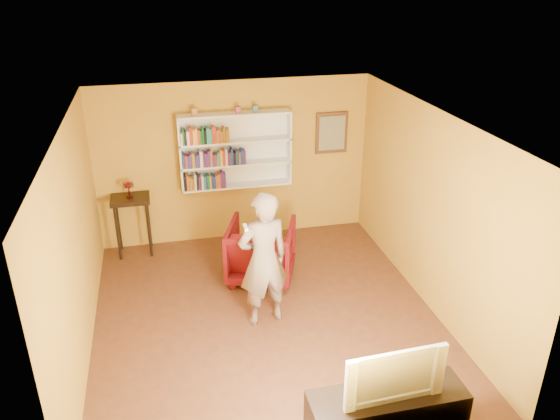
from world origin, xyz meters
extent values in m
cube|color=#4C2A18|center=(0.00, 0.00, -0.06)|extent=(5.30, 5.80, 0.12)
cube|color=#B38121|center=(0.00, 2.52, 1.35)|extent=(5.30, 0.04, 2.70)
cube|color=#B38121|center=(0.00, -2.52, 1.35)|extent=(5.30, 0.04, 2.70)
cube|color=#B38121|center=(-2.27, 0.00, 1.35)|extent=(0.04, 5.80, 2.70)
cube|color=#B38121|center=(2.27, 0.00, 1.35)|extent=(0.04, 5.80, 2.70)
cube|color=white|center=(0.00, 0.00, 2.73)|extent=(5.30, 5.80, 0.06)
cube|color=white|center=(0.00, 2.48, 1.60)|extent=(1.80, 0.03, 1.20)
cube|color=white|center=(-0.89, 2.35, 1.60)|extent=(0.03, 0.28, 1.20)
cube|color=white|center=(0.89, 2.35, 1.60)|extent=(0.03, 0.28, 1.20)
cube|color=white|center=(0.00, 2.35, 1.00)|extent=(1.80, 0.28, 0.03)
cube|color=white|center=(0.00, 2.35, 1.38)|extent=(1.80, 0.28, 0.03)
cube|color=white|center=(0.00, 2.35, 1.76)|extent=(1.80, 0.28, 0.03)
cube|color=white|center=(0.00, 2.35, 2.20)|extent=(1.80, 0.28, 0.03)
cube|color=black|center=(-0.84, 2.31, 1.14)|extent=(0.04, 0.19, 0.25)
cube|color=#BD5925|center=(-0.80, 2.31, 1.14)|extent=(0.03, 0.18, 0.26)
cube|color=#97651B|center=(-0.76, 2.31, 1.12)|extent=(0.04, 0.18, 0.22)
cube|color=#97651B|center=(-0.72, 2.31, 1.11)|extent=(0.03, 0.18, 0.20)
cube|color=silver|center=(-0.68, 2.30, 1.15)|extent=(0.03, 0.15, 0.27)
cube|color=black|center=(-0.65, 2.31, 1.15)|extent=(0.03, 0.18, 0.26)
cube|color=#4B2267|center=(-0.61, 2.30, 1.13)|extent=(0.04, 0.16, 0.22)
cube|color=silver|center=(-0.57, 2.31, 1.13)|extent=(0.03, 0.19, 0.23)
cube|color=teal|center=(-0.53, 2.31, 1.12)|extent=(0.03, 0.19, 0.22)
cube|color=navy|center=(-0.50, 2.29, 1.13)|extent=(0.02, 0.15, 0.24)
cube|color=#16662F|center=(-0.47, 2.31, 1.13)|extent=(0.03, 0.18, 0.22)
cube|color=gold|center=(-0.44, 2.30, 1.12)|extent=(0.02, 0.15, 0.22)
cube|color=navy|center=(-0.41, 2.30, 1.13)|extent=(0.02, 0.17, 0.23)
cube|color=navy|center=(-0.37, 2.31, 1.12)|extent=(0.04, 0.19, 0.20)
cube|color=#BD5925|center=(-0.34, 2.30, 1.13)|extent=(0.03, 0.15, 0.23)
cube|color=#BD5925|center=(-0.30, 2.31, 1.13)|extent=(0.04, 0.18, 0.24)
cube|color=#4B2267|center=(-0.25, 2.30, 1.15)|extent=(0.04, 0.16, 0.27)
cube|color=#4B2267|center=(-0.21, 2.29, 1.13)|extent=(0.03, 0.14, 0.24)
cube|color=navy|center=(-0.84, 2.31, 1.51)|extent=(0.03, 0.18, 0.24)
cube|color=#AF331B|center=(-0.80, 2.31, 1.50)|extent=(0.04, 0.19, 0.21)
cube|color=navy|center=(-0.76, 2.30, 1.49)|extent=(0.03, 0.15, 0.20)
cube|color=#4B2267|center=(-0.73, 2.31, 1.51)|extent=(0.03, 0.18, 0.23)
cube|color=#97651B|center=(-0.69, 2.30, 1.51)|extent=(0.04, 0.16, 0.24)
cube|color=navy|center=(-0.64, 2.29, 1.49)|extent=(0.03, 0.15, 0.19)
cube|color=#4B2267|center=(-0.61, 2.30, 1.50)|extent=(0.03, 0.16, 0.22)
cube|color=silver|center=(-0.57, 2.31, 1.52)|extent=(0.04, 0.18, 0.26)
cube|color=#4B2267|center=(-0.53, 2.30, 1.52)|extent=(0.03, 0.16, 0.25)
cube|color=#4B2267|center=(-0.49, 2.29, 1.51)|extent=(0.04, 0.15, 0.22)
cube|color=#4B2267|center=(-0.44, 2.30, 1.52)|extent=(0.04, 0.16, 0.25)
cube|color=#97651B|center=(-0.41, 2.31, 1.53)|extent=(0.03, 0.17, 0.27)
cube|color=#4B2267|center=(-0.37, 2.30, 1.49)|extent=(0.04, 0.15, 0.20)
cube|color=#AF331B|center=(-0.33, 2.31, 1.49)|extent=(0.03, 0.19, 0.19)
cube|color=teal|center=(-0.29, 2.30, 1.50)|extent=(0.04, 0.16, 0.21)
cube|color=gold|center=(-0.25, 2.30, 1.52)|extent=(0.04, 0.15, 0.25)
cube|color=#AF331B|center=(-0.20, 2.31, 1.52)|extent=(0.04, 0.19, 0.25)
cube|color=silver|center=(-0.17, 2.29, 1.52)|extent=(0.03, 0.14, 0.26)
cube|color=#4B2267|center=(-0.12, 2.29, 1.50)|extent=(0.04, 0.15, 0.21)
cube|color=navy|center=(-0.08, 2.31, 1.53)|extent=(0.03, 0.19, 0.26)
cube|color=black|center=(-0.04, 2.31, 1.50)|extent=(0.04, 0.17, 0.21)
cube|color=navy|center=(0.01, 2.31, 1.51)|extent=(0.04, 0.17, 0.23)
cube|color=#97651B|center=(0.05, 2.30, 1.50)|extent=(0.02, 0.17, 0.21)
cube|color=navy|center=(0.08, 2.31, 1.51)|extent=(0.04, 0.18, 0.24)
cube|color=#4B2267|center=(0.13, 2.31, 1.50)|extent=(0.04, 0.18, 0.22)
cube|color=silver|center=(-0.85, 2.30, 1.87)|extent=(0.03, 0.16, 0.19)
cube|color=#16662F|center=(-0.82, 2.31, 1.90)|extent=(0.02, 0.18, 0.25)
cube|color=black|center=(-0.79, 2.31, 1.89)|extent=(0.03, 0.18, 0.23)
cube|color=silver|center=(-0.75, 2.30, 1.88)|extent=(0.04, 0.16, 0.22)
cube|color=#AF331B|center=(-0.70, 2.31, 1.91)|extent=(0.04, 0.19, 0.27)
cube|color=gold|center=(-0.66, 2.31, 1.89)|extent=(0.04, 0.19, 0.24)
cube|color=gold|center=(-0.62, 2.29, 1.91)|extent=(0.03, 0.15, 0.26)
cube|color=#AF331B|center=(-0.58, 2.30, 1.89)|extent=(0.04, 0.16, 0.23)
cube|color=#16662F|center=(-0.55, 2.29, 1.88)|extent=(0.03, 0.15, 0.22)
cube|color=#16662F|center=(-0.52, 2.31, 1.90)|extent=(0.02, 0.19, 0.25)
cube|color=black|center=(-0.48, 2.29, 1.89)|extent=(0.03, 0.14, 0.22)
cube|color=teal|center=(-0.44, 2.31, 1.90)|extent=(0.04, 0.19, 0.25)
cube|color=teal|center=(-0.40, 2.30, 1.89)|extent=(0.03, 0.15, 0.23)
cube|color=#AF331B|center=(-0.36, 2.30, 1.91)|extent=(0.03, 0.16, 0.27)
cube|color=#AF331B|center=(-0.33, 2.30, 1.90)|extent=(0.03, 0.15, 0.26)
cube|color=#97651B|center=(-0.30, 2.30, 1.88)|extent=(0.03, 0.16, 0.21)
cube|color=#AF331B|center=(-0.26, 2.31, 1.88)|extent=(0.02, 0.17, 0.22)
cube|color=#97651B|center=(-0.23, 2.29, 1.87)|extent=(0.04, 0.15, 0.19)
cube|color=#97651B|center=(-0.19, 2.30, 1.90)|extent=(0.03, 0.16, 0.24)
cube|color=#97651B|center=(-0.15, 2.31, 1.88)|extent=(0.03, 0.18, 0.21)
cube|color=#97651B|center=(-0.12, 2.29, 1.88)|extent=(0.02, 0.15, 0.22)
cube|color=#A25F2E|center=(-0.62, 2.35, 2.27)|extent=(0.08, 0.08, 0.11)
cube|color=#9E344B|center=(0.06, 2.35, 2.26)|extent=(0.07, 0.07, 0.10)
cube|color=slate|center=(0.33, 2.35, 2.27)|extent=(0.08, 0.08, 0.11)
cube|color=#513017|center=(1.65, 2.46, 1.75)|extent=(0.55, 0.04, 0.70)
cube|color=gray|center=(1.65, 2.44, 1.75)|extent=(0.45, 0.02, 0.58)
cylinder|color=black|center=(-1.96, 2.07, 0.46)|extent=(0.04, 0.04, 0.92)
cylinder|color=black|center=(-1.48, 2.07, 0.46)|extent=(0.04, 0.04, 0.92)
cylinder|color=black|center=(-1.96, 2.43, 0.46)|extent=(0.04, 0.04, 0.92)
cylinder|color=black|center=(-1.48, 2.43, 0.46)|extent=(0.04, 0.04, 0.92)
cube|color=black|center=(-1.72, 2.25, 0.96)|extent=(0.61, 0.46, 0.07)
cylinder|color=maroon|center=(-1.72, 2.25, 1.00)|extent=(0.11, 0.11, 0.02)
cylinder|color=maroon|center=(-1.72, 2.25, 1.08)|extent=(0.03, 0.03, 0.14)
ellipsoid|color=maroon|center=(-1.72, 2.25, 1.20)|extent=(0.15, 0.15, 0.10)
cylinder|color=beige|center=(-1.64, 2.25, 1.19)|extent=(0.01, 0.01, 0.11)
cylinder|color=beige|center=(-1.65, 2.29, 1.19)|extent=(0.01, 0.01, 0.11)
cylinder|color=beige|center=(-1.68, 2.31, 1.19)|extent=(0.01, 0.01, 0.11)
cylinder|color=beige|center=(-1.72, 2.32, 1.19)|extent=(0.01, 0.01, 0.11)
cylinder|color=beige|center=(-1.76, 2.31, 1.19)|extent=(0.01, 0.01, 0.11)
cylinder|color=beige|center=(-1.78, 2.29, 1.19)|extent=(0.01, 0.01, 0.11)
cylinder|color=beige|center=(-1.79, 2.25, 1.19)|extent=(0.01, 0.01, 0.11)
cylinder|color=beige|center=(-1.78, 2.21, 1.19)|extent=(0.01, 0.01, 0.11)
cylinder|color=beige|center=(-1.76, 2.19, 1.19)|extent=(0.01, 0.01, 0.11)
cylinder|color=beige|center=(-1.72, 2.18, 1.19)|extent=(0.01, 0.01, 0.11)
cylinder|color=beige|center=(-1.68, 2.19, 1.19)|extent=(0.01, 0.01, 0.11)
cylinder|color=beige|center=(-1.65, 2.21, 1.19)|extent=(0.01, 0.01, 0.11)
imported|color=#4A050D|center=(0.14, 1.04, 0.44)|extent=(1.22, 1.24, 0.89)
imported|color=#786458|center=(-0.04, -0.05, 0.92)|extent=(0.75, 0.57, 1.85)
cube|color=white|center=(-0.29, -0.29, 1.52)|extent=(0.04, 0.15, 0.04)
cube|color=black|center=(0.75, -2.25, 0.28)|extent=(1.57, 0.47, 0.56)
imported|color=black|center=(0.75, -2.25, 0.85)|extent=(1.01, 0.17, 0.58)
camera|label=1|loc=(-1.20, -5.97, 4.38)|focal=35.00mm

